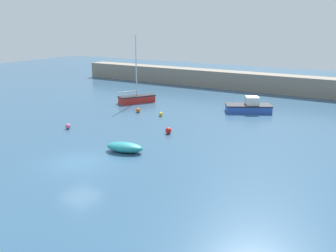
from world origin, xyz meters
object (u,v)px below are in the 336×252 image
(cabin_cruiser_white, at_px, (249,107))
(mooring_buoy_pink, at_px, (68,126))
(mooring_buoy_red, at_px, (168,131))
(mooring_buoy_orange, at_px, (138,110))
(mooring_buoy_yellow, at_px, (161,114))
(rowboat_white_midwater, at_px, (125,147))
(sailboat_tall_mast, at_px, (137,98))

(cabin_cruiser_white, height_order, mooring_buoy_pink, cabin_cruiser_white)
(mooring_buoy_red, height_order, mooring_buoy_orange, mooring_buoy_red)
(mooring_buoy_yellow, bearing_deg, mooring_buoy_red, -51.16)
(rowboat_white_midwater, xyz_separation_m, mooring_buoy_pink, (-7.81, 2.14, -0.11))
(mooring_buoy_red, bearing_deg, cabin_cruiser_white, 75.25)
(mooring_buoy_pink, bearing_deg, rowboat_white_midwater, -15.31)
(mooring_buoy_red, distance_m, mooring_buoy_pink, 8.68)
(mooring_buoy_orange, bearing_deg, sailboat_tall_mast, 127.89)
(sailboat_tall_mast, height_order, mooring_buoy_red, sailboat_tall_mast)
(rowboat_white_midwater, xyz_separation_m, mooring_buoy_orange, (-6.32, 10.23, -0.11))
(mooring_buoy_yellow, relative_size, mooring_buoy_red, 0.77)
(mooring_buoy_orange, bearing_deg, mooring_buoy_yellow, -2.41)
(mooring_buoy_red, bearing_deg, mooring_buoy_orange, 143.80)
(sailboat_tall_mast, bearing_deg, mooring_buoy_red, -103.51)
(rowboat_white_midwater, height_order, mooring_buoy_pink, rowboat_white_midwater)
(sailboat_tall_mast, distance_m, mooring_buoy_red, 12.86)
(rowboat_white_midwater, relative_size, mooring_buoy_red, 5.76)
(rowboat_white_midwater, xyz_separation_m, mooring_buoy_red, (0.22, 5.44, -0.08))
(cabin_cruiser_white, bearing_deg, mooring_buoy_pink, 23.45)
(cabin_cruiser_white, xyz_separation_m, mooring_buoy_pink, (-10.91, -14.20, -0.31))
(mooring_buoy_red, bearing_deg, mooring_buoy_pink, -157.68)
(rowboat_white_midwater, distance_m, mooring_buoy_red, 5.44)
(mooring_buoy_yellow, xyz_separation_m, mooring_buoy_pink, (-4.27, -7.97, 0.02))
(mooring_buoy_orange, bearing_deg, mooring_buoy_pink, -100.43)
(mooring_buoy_yellow, relative_size, mooring_buoy_orange, 0.89)
(mooring_buoy_red, bearing_deg, sailboat_tall_mast, 137.85)
(sailboat_tall_mast, relative_size, mooring_buoy_orange, 16.99)
(sailboat_tall_mast, bearing_deg, mooring_buoy_orange, -113.47)
(cabin_cruiser_white, bearing_deg, mooring_buoy_red, 46.21)
(mooring_buoy_red, relative_size, mooring_buoy_orange, 1.15)
(sailboat_tall_mast, relative_size, mooring_buoy_yellow, 19.17)
(mooring_buoy_pink, bearing_deg, sailboat_tall_mast, 97.16)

